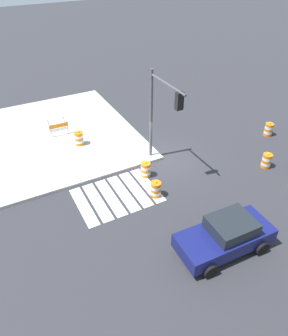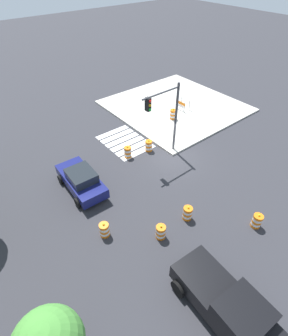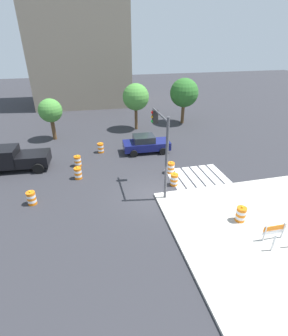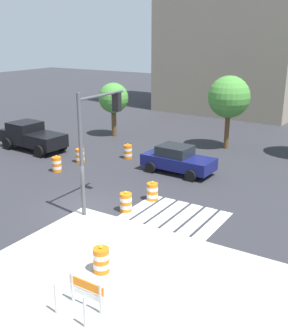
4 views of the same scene
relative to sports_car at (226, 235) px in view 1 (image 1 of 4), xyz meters
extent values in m
plane|color=#2D2D33|center=(-1.21, -7.30, -0.81)|extent=(120.00, 120.00, 0.00)
cube|color=#BCB7AD|center=(4.79, -13.30, -0.74)|extent=(12.00, 12.00, 0.15)
cube|color=silver|center=(0.91, -5.50, -0.80)|extent=(0.60, 3.20, 0.02)
cube|color=silver|center=(1.66, -5.50, -0.80)|extent=(0.60, 3.20, 0.02)
cube|color=silver|center=(2.41, -5.50, -0.80)|extent=(0.60, 3.20, 0.02)
cube|color=silver|center=(3.16, -5.50, -0.80)|extent=(0.60, 3.20, 0.02)
cube|color=silver|center=(3.91, -5.50, -0.80)|extent=(0.60, 3.20, 0.02)
cube|color=silver|center=(4.66, -5.50, -0.80)|extent=(0.60, 3.20, 0.02)
cube|color=navy|center=(0.06, 0.00, -0.13)|extent=(4.37, 2.01, 0.70)
cube|color=#1E2328|center=(-0.19, 0.01, 0.52)|extent=(1.96, 1.67, 0.60)
cylinder|color=black|center=(1.45, 0.89, -0.48)|extent=(0.67, 0.27, 0.66)
cylinder|color=black|center=(1.37, -1.01, -0.48)|extent=(0.67, 0.27, 0.66)
cylinder|color=black|center=(-1.25, 1.00, -0.48)|extent=(0.67, 0.27, 0.66)
cylinder|color=black|center=(-1.33, -0.90, -0.48)|extent=(0.67, 0.27, 0.66)
cylinder|color=orange|center=(-6.24, -3.70, -0.72)|extent=(0.56, 0.56, 0.18)
cylinder|color=white|center=(-6.24, -3.70, -0.54)|extent=(0.56, 0.56, 0.18)
cylinder|color=orange|center=(-6.24, -3.70, -0.36)|extent=(0.56, 0.56, 0.18)
cylinder|color=white|center=(-6.24, -3.70, -0.18)|extent=(0.56, 0.56, 0.18)
cylinder|color=orange|center=(-6.24, -3.70, 0.00)|extent=(0.56, 0.56, 0.18)
sphere|color=yellow|center=(-6.24, -3.70, 0.15)|extent=(0.12, 0.12, 0.12)
cylinder|color=orange|center=(0.95, -4.50, -0.72)|extent=(0.56, 0.56, 0.18)
cylinder|color=white|center=(0.95, -4.50, -0.54)|extent=(0.56, 0.56, 0.18)
cylinder|color=orange|center=(0.95, -4.50, -0.36)|extent=(0.56, 0.56, 0.18)
cylinder|color=white|center=(0.95, -4.50, -0.18)|extent=(0.56, 0.56, 0.18)
cylinder|color=orange|center=(0.95, -4.50, 0.00)|extent=(0.56, 0.56, 0.18)
sphere|color=yellow|center=(0.95, -4.50, 0.15)|extent=(0.12, 0.12, 0.12)
cylinder|color=orange|center=(0.59, -6.32, -0.72)|extent=(0.56, 0.56, 0.18)
cylinder|color=white|center=(0.59, -6.32, -0.54)|extent=(0.56, 0.56, 0.18)
cylinder|color=orange|center=(0.59, -6.32, -0.36)|extent=(0.56, 0.56, 0.18)
cylinder|color=white|center=(0.59, -6.32, -0.18)|extent=(0.56, 0.56, 0.18)
cylinder|color=orange|center=(0.59, -6.32, 0.00)|extent=(0.56, 0.56, 0.18)
sphere|color=yellow|center=(0.59, -6.32, 0.15)|extent=(0.12, 0.12, 0.12)
cylinder|color=orange|center=(-9.19, -6.44, -0.72)|extent=(0.56, 0.56, 0.18)
cylinder|color=white|center=(-9.19, -6.44, -0.54)|extent=(0.56, 0.56, 0.18)
cylinder|color=orange|center=(-9.19, -6.44, -0.36)|extent=(0.56, 0.56, 0.18)
cylinder|color=white|center=(-9.19, -6.44, -0.18)|extent=(0.56, 0.56, 0.18)
cylinder|color=orange|center=(-9.19, -6.44, 0.00)|extent=(0.56, 0.56, 0.18)
sphere|color=yellow|center=(-9.19, -6.44, 0.15)|extent=(0.12, 0.12, 0.12)
cylinder|color=orange|center=(2.93, -11.21, -0.57)|extent=(0.56, 0.56, 0.18)
cylinder|color=white|center=(2.93, -11.21, -0.39)|extent=(0.56, 0.56, 0.18)
cylinder|color=orange|center=(2.93, -11.21, -0.21)|extent=(0.56, 0.56, 0.18)
cylinder|color=white|center=(2.93, -11.21, -0.03)|extent=(0.56, 0.56, 0.18)
cylinder|color=orange|center=(2.93, -11.21, 0.15)|extent=(0.56, 0.56, 0.18)
sphere|color=yellow|center=(2.93, -11.21, 0.30)|extent=(0.12, 0.12, 0.12)
cube|color=silver|center=(3.19, -12.98, -0.16)|extent=(0.07, 0.07, 1.00)
cube|color=silver|center=(3.18, -13.68, -0.16)|extent=(0.07, 0.07, 1.00)
cube|color=silver|center=(4.29, -13.00, -0.16)|extent=(0.07, 0.07, 1.00)
cube|color=silver|center=(4.28, -13.70, -0.16)|extent=(0.07, 0.07, 1.00)
cube|color=orange|center=(3.74, -12.97, 0.09)|extent=(1.30, 0.07, 0.28)
cube|color=white|center=(3.74, -12.97, -0.21)|extent=(1.30, 0.07, 0.20)
cylinder|color=#4C4C51|center=(-0.61, -7.90, 2.09)|extent=(0.18, 0.18, 5.50)
cylinder|color=#4C4C51|center=(-0.63, -6.30, 4.54)|extent=(0.14, 3.20, 0.12)
cube|color=black|center=(-0.63, -5.18, 4.09)|extent=(0.36, 0.28, 0.90)
sphere|color=red|center=(-0.82, -5.18, 4.39)|extent=(0.20, 0.20, 0.20)
sphere|color=#F2A514|center=(-0.82, -5.18, 4.09)|extent=(0.20, 0.20, 0.20)
sphere|color=green|center=(-0.82, -5.18, 3.79)|extent=(0.20, 0.20, 0.20)
camera|label=1|loc=(7.56, 6.64, 10.56)|focal=33.98mm
camera|label=2|loc=(-12.64, 4.78, 11.91)|focal=28.15mm
camera|label=3|loc=(-5.23, -21.31, 8.94)|focal=27.03mm
camera|label=4|loc=(10.78, -21.00, 7.23)|focal=44.24mm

